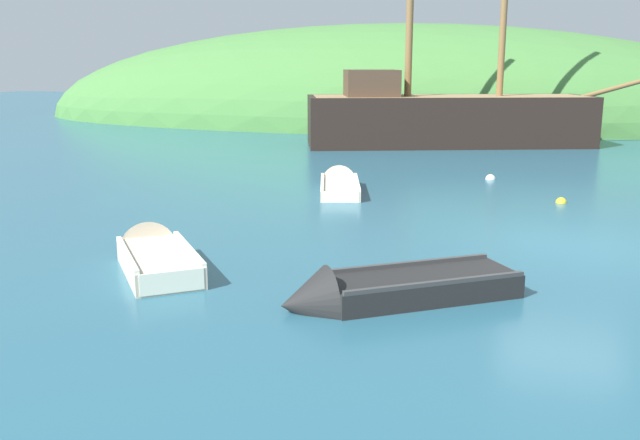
% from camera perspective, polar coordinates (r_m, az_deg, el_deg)
% --- Properties ---
extents(ground_plane, '(120.00, 120.00, 0.00)m').
position_cam_1_polar(ground_plane, '(14.95, 19.60, -1.85)').
color(ground_plane, '#285B70').
extents(shore_hill, '(46.19, 19.62, 11.65)m').
position_cam_1_polar(shore_hill, '(44.35, 5.64, 8.12)').
color(shore_hill, '#477F3D').
rests_on(shore_hill, ground).
extents(sailing_ship, '(14.56, 6.97, 12.61)m').
position_cam_1_polar(sailing_ship, '(31.03, 10.15, 7.59)').
color(sailing_ship, black).
rests_on(sailing_ship, ground).
extents(rowboat_near_dock, '(3.73, 3.03, 1.07)m').
position_cam_1_polar(rowboat_near_dock, '(10.78, 5.33, -5.99)').
color(rowboat_near_dock, black).
rests_on(rowboat_near_dock, ground).
extents(rowboat_portside, '(2.71, 3.05, 1.07)m').
position_cam_1_polar(rowboat_portside, '(12.86, -13.33, -3.13)').
color(rowboat_portside, beige).
rests_on(rowboat_portside, ground).
extents(rowboat_outer_left, '(1.86, 3.57, 1.00)m').
position_cam_1_polar(rowboat_outer_left, '(20.05, 1.59, 2.76)').
color(rowboat_outer_left, beige).
rests_on(rowboat_outer_left, ground).
extents(buoy_white, '(0.31, 0.31, 0.31)m').
position_cam_1_polar(buoy_white, '(22.45, 13.72, 3.25)').
color(buoy_white, white).
rests_on(buoy_white, ground).
extents(buoy_yellow, '(0.28, 0.28, 0.28)m').
position_cam_1_polar(buoy_yellow, '(19.23, 19.06, 1.34)').
color(buoy_yellow, yellow).
rests_on(buoy_yellow, ground).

